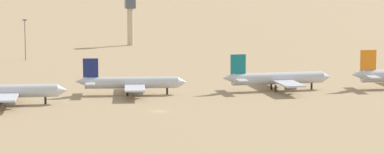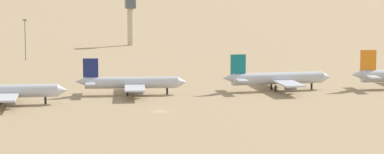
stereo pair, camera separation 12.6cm
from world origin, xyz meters
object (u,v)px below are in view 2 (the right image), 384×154
Objects in this scene: parked_jet_orange_3 at (4,91)px; parked_jet_teal_5 at (277,78)px; control_tower at (130,17)px; parked_jet_navy_4 at (131,83)px; light_pole_mid at (25,37)px.

parked_jet_orange_3 is 94.05m from parked_jet_teal_5.
parked_jet_teal_5 is 171.20m from control_tower.
parked_jet_orange_3 reaches higher than parked_jet_teal_5.
parked_jet_navy_4 is at bearing 177.88° from parked_jet_teal_5.
light_pole_mid is at bearing 90.90° from parked_jet_orange_3.
parked_jet_teal_5 is (51.23, -2.38, 0.19)m from parked_jet_navy_4.
parked_jet_orange_3 is at bearing -174.08° from parked_jet_teal_5.
control_tower is at bearing 98.74° from parked_jet_teal_5.
parked_jet_teal_5 is at bearing -81.81° from control_tower.
control_tower reaches higher than parked_jet_navy_4.
light_pole_mid is at bearing 114.44° from parked_jet_navy_4.
parked_jet_orange_3 is 121.88m from light_pole_mid.
light_pole_mid reaches higher than parked_jet_orange_3.
control_tower is at bearing 75.35° from parked_jet_orange_3.
parked_jet_navy_4 is 169.24m from control_tower.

